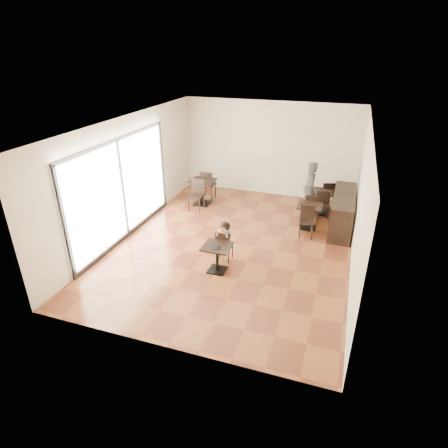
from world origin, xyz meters
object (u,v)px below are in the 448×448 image
at_px(child_chair, 225,245).
at_px(chair_mid_b, 307,222).
at_px(cafe_table_mid, 309,217).
at_px(cafe_table_back, 320,202).
at_px(cafe_table_left, 202,192).
at_px(chair_back_b, 324,207).
at_px(chair_left_a, 208,184).
at_px(child_table, 217,258).
at_px(chair_back_a, 327,194).
at_px(adult_patron, 309,190).
at_px(chair_left_b, 196,196).
at_px(chair_mid_a, 311,207).
at_px(child, 225,241).

xyz_separation_m(child_chair, chair_mid_b, (1.74, 1.90, 0.02)).
height_order(child_chair, cafe_table_mid, child_chair).
height_order(cafe_table_back, chair_mid_b, chair_mid_b).
bearing_deg(chair_mid_b, cafe_table_left, 154.62).
height_order(cafe_table_mid, chair_back_b, chair_back_b).
height_order(cafe_table_left, chair_left_a, chair_left_a).
xyz_separation_m(child_table, child_chair, (0.00, 0.55, 0.07)).
relative_size(cafe_table_left, chair_back_a, 0.93).
height_order(adult_patron, chair_left_b, adult_patron).
height_order(cafe_table_left, chair_mid_a, chair_mid_a).
bearing_deg(cafe_table_mid, child_chair, -125.44).
relative_size(child, cafe_table_left, 1.23).
bearing_deg(chair_left_a, child_table, 113.56).
relative_size(child_table, child, 0.66).
xyz_separation_m(cafe_table_back, chair_back_b, (0.15, -0.55, 0.08)).
distance_m(child_chair, cafe_table_left, 3.64).
bearing_deg(child, chair_mid_a, 59.84).
bearing_deg(chair_left_b, chair_left_a, 90.20).
xyz_separation_m(child_table, chair_left_a, (-1.83, 4.25, 0.16)).
height_order(cafe_table_left, chair_mid_b, chair_mid_b).
relative_size(child_table, adult_patron, 0.40).
bearing_deg(child_chair, cafe_table_back, -118.12).
bearing_deg(cafe_table_left, chair_left_a, 90.00).
relative_size(adult_patron, chair_mid_b, 1.98).
height_order(child, chair_mid_a, child).
bearing_deg(chair_back_b, adult_patron, 134.68).
height_order(cafe_table_left, cafe_table_back, cafe_table_left).
distance_m(cafe_table_left, cafe_table_back, 3.80).
distance_m(chair_left_b, chair_back_a, 4.23).
bearing_deg(adult_patron, cafe_table_left, -105.37).
relative_size(child_table, cafe_table_back, 0.91).
height_order(chair_mid_b, chair_left_b, chair_left_b).
bearing_deg(child, child_chair, 0.00).
height_order(cafe_table_mid, chair_mid_b, chair_mid_b).
xyz_separation_m(child_chair, cafe_table_back, (1.94, 3.63, -0.03)).
xyz_separation_m(cafe_table_mid, cafe_table_back, (0.20, 1.18, 0.01)).
bearing_deg(cafe_table_mid, chair_left_b, 177.59).
xyz_separation_m(child_chair, cafe_table_mid, (1.74, 2.45, -0.05)).
distance_m(child_chair, chair_mid_a, 3.47).
distance_m(child, cafe_table_mid, 3.01).
relative_size(child, chair_left_b, 1.02).
xyz_separation_m(chair_mid_a, chair_back_a, (0.35, 1.18, 0.02)).
relative_size(adult_patron, chair_left_a, 1.71).
height_order(child_chair, child, child).
bearing_deg(child_table, cafe_table_back, 65.11).
bearing_deg(child, chair_back_a, 63.43).
height_order(child_table, chair_mid_a, chair_mid_a).
bearing_deg(cafe_table_back, cafe_table_left, -172.75).
bearing_deg(chair_mid_a, cafe_table_mid, 83.90).
xyz_separation_m(child, cafe_table_mid, (1.74, 2.45, -0.15)).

